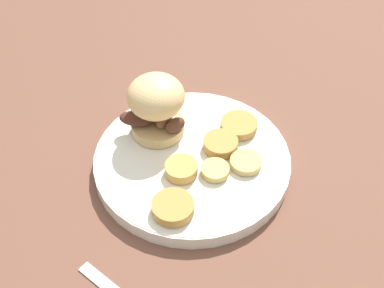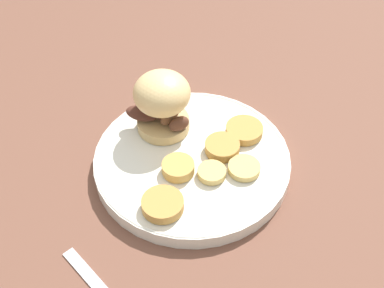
# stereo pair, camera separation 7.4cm
# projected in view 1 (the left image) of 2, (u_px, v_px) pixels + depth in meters

# --- Properties ---
(ground_plane) EXTENTS (4.00, 4.00, 0.00)m
(ground_plane) POSITION_uv_depth(u_px,v_px,m) (192.00, 167.00, 0.78)
(ground_plane) COLOR brown
(dinner_plate) EXTENTS (0.28, 0.28, 0.02)m
(dinner_plate) POSITION_uv_depth(u_px,v_px,m) (192.00, 161.00, 0.77)
(dinner_plate) COLOR white
(dinner_plate) RESTS_ON ground_plane
(sandwich) EXTENTS (0.10, 0.08, 0.10)m
(sandwich) POSITION_uv_depth(u_px,v_px,m) (156.00, 105.00, 0.76)
(sandwich) COLOR tan
(sandwich) RESTS_ON dinner_plate
(potato_round_0) EXTENTS (0.05, 0.05, 0.02)m
(potato_round_0) POSITION_uv_depth(u_px,v_px,m) (181.00, 169.00, 0.74)
(potato_round_0) COLOR tan
(potato_round_0) RESTS_ON dinner_plate
(potato_round_1) EXTENTS (0.06, 0.06, 0.01)m
(potato_round_1) POSITION_uv_depth(u_px,v_px,m) (173.00, 207.00, 0.69)
(potato_round_1) COLOR #BC8942
(potato_round_1) RESTS_ON dinner_plate
(potato_round_2) EXTENTS (0.04, 0.04, 0.01)m
(potato_round_2) POSITION_uv_depth(u_px,v_px,m) (215.00, 170.00, 0.74)
(potato_round_2) COLOR #DBB766
(potato_round_2) RESTS_ON dinner_plate
(potato_round_3) EXTENTS (0.05, 0.05, 0.01)m
(potato_round_3) POSITION_uv_depth(u_px,v_px,m) (246.00, 162.00, 0.75)
(potato_round_3) COLOR #DBB766
(potato_round_3) RESTS_ON dinner_plate
(potato_round_4) EXTENTS (0.06, 0.06, 0.01)m
(potato_round_4) POSITION_uv_depth(u_px,v_px,m) (239.00, 125.00, 0.80)
(potato_round_4) COLOR #BC8942
(potato_round_4) RESTS_ON dinner_plate
(potato_round_5) EXTENTS (0.05, 0.05, 0.01)m
(potato_round_5) POSITION_uv_depth(u_px,v_px,m) (220.00, 142.00, 0.77)
(potato_round_5) COLOR #BC8942
(potato_round_5) RESTS_ON dinner_plate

